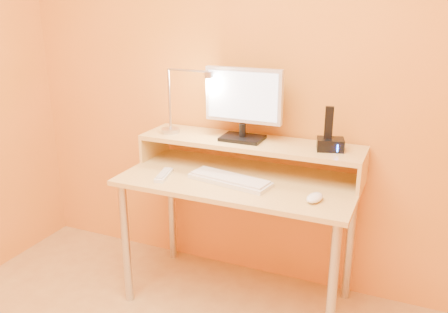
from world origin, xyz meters
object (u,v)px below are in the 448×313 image
at_px(monitor_panel, 244,95).
at_px(lamp_base, 171,131).
at_px(remote_control, 164,175).
at_px(phone_dock, 330,144).
at_px(keyboard, 230,180).
at_px(mouse, 315,198).

height_order(monitor_panel, lamp_base, monitor_panel).
distance_m(lamp_base, remote_control, 0.32).
height_order(phone_dock, keyboard, phone_dock).
height_order(mouse, remote_control, mouse).
xyz_separation_m(phone_dock, keyboard, (-0.44, -0.22, -0.18)).
xyz_separation_m(lamp_base, remote_control, (0.10, -0.26, -0.16)).
relative_size(mouse, remote_control, 0.61).
distance_m(monitor_panel, keyboard, 0.45).
bearing_deg(phone_dock, mouse, -104.84).
height_order(lamp_base, mouse, lamp_base).
bearing_deg(monitor_panel, mouse, -32.76).
bearing_deg(remote_control, lamp_base, 98.20).
xyz_separation_m(lamp_base, keyboard, (0.44, -0.19, -0.16)).
distance_m(lamp_base, mouse, 0.94).
bearing_deg(monitor_panel, lamp_base, -174.51).
relative_size(monitor_panel, mouse, 3.75).
bearing_deg(remote_control, keyboard, -2.59).
height_order(phone_dock, remote_control, phone_dock).
bearing_deg(phone_dock, remote_control, -174.64).
distance_m(keyboard, remote_control, 0.35).
height_order(phone_dock, mouse, phone_dock).
relative_size(lamp_base, mouse, 0.90).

